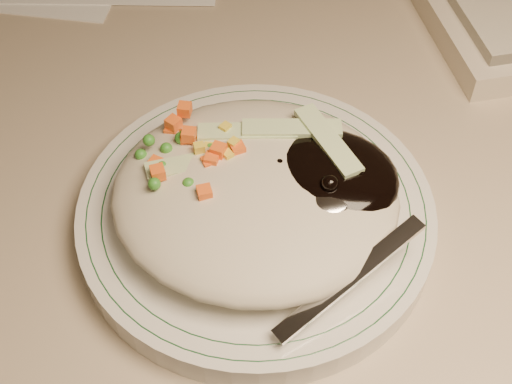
# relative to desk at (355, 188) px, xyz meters

# --- Properties ---
(desk) EXTENTS (1.40, 0.70, 0.74)m
(desk) POSITION_rel_desk_xyz_m (0.00, 0.00, 0.00)
(desk) COLOR tan
(desk) RESTS_ON ground
(plate) EXTENTS (0.25, 0.25, 0.02)m
(plate) POSITION_rel_desk_xyz_m (-0.09, -0.21, 0.21)
(plate) COLOR silver
(plate) RESTS_ON desk
(plate_rim) EXTENTS (0.24, 0.24, 0.00)m
(plate_rim) POSITION_rel_desk_xyz_m (-0.09, -0.21, 0.22)
(plate_rim) COLOR #144723
(plate_rim) RESTS_ON plate
(meal) EXTENTS (0.21, 0.19, 0.05)m
(meal) POSITION_rel_desk_xyz_m (-0.08, -0.21, 0.24)
(meal) COLOR #B1A98F
(meal) RESTS_ON plate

